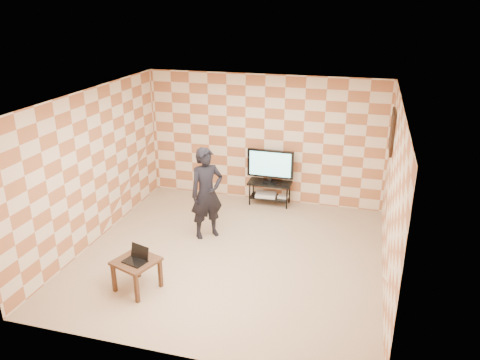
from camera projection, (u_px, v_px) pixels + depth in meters
name	position (u px, v px, depth m)	size (l,w,h in m)	color
floor	(231.00, 255.00, 8.01)	(5.00, 5.00, 0.00)	tan
wall_back	(264.00, 139.00, 9.76)	(5.00, 0.02, 2.70)	beige
wall_front	(167.00, 260.00, 5.27)	(5.00, 0.02, 2.70)	beige
wall_left	(93.00, 167.00, 8.14)	(0.02, 5.00, 2.70)	beige
wall_right	(392.00, 198.00, 6.89)	(0.02, 5.00, 2.70)	beige
ceiling	(229.00, 98.00, 7.03)	(5.00, 5.00, 0.02)	white
wall_art	(392.00, 132.00, 8.08)	(0.04, 0.72, 0.72)	black
tv_stand	(270.00, 188.00, 9.85)	(0.90, 0.41, 0.50)	black
tv	(270.00, 165.00, 9.66)	(0.97, 0.19, 0.70)	black
dvd_player	(266.00, 195.00, 9.93)	(0.43, 0.30, 0.07)	silver
game_console	(283.00, 197.00, 9.85)	(0.21, 0.16, 0.05)	silver
side_table	(136.00, 265.00, 6.92)	(0.73, 0.73, 0.50)	#342014
laptop	(137.00, 258.00, 6.85)	(0.39, 0.35, 0.22)	black
person	(207.00, 193.00, 8.36)	(0.62, 0.40, 1.69)	black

